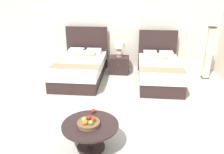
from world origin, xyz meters
TOP-DOWN VIEW (x-y plane):
  - ground_plane at (0.00, 0.00)m, footprint 9.49×9.41m
  - wall_back at (0.00, 2.90)m, footprint 9.49×0.12m
  - bed_near_window at (-1.11, 1.71)m, footprint 1.34×2.22m
  - bed_near_corner at (1.11, 1.70)m, footprint 1.18×2.09m
  - nightstand at (-0.05, 2.27)m, footprint 0.57×0.48m
  - table_lamp at (-0.05, 2.30)m, footprint 0.32×0.32m
  - coffee_table at (-0.18, -1.32)m, footprint 0.91×0.91m
  - fruit_bowl at (-0.20, -1.36)m, footprint 0.36×0.36m
  - loose_apple at (-0.20, -0.96)m, footprint 0.08×0.08m
  - floor_lamp_corner at (2.47, 2.16)m, footprint 0.20×0.20m

SIDE VIEW (x-z plane):
  - ground_plane at x=0.00m, z-range -0.02..0.00m
  - nightstand at x=-0.05m, z-range 0.00..0.52m
  - bed_near_window at x=-1.11m, z-range -0.35..0.98m
  - bed_near_corner at x=1.11m, z-range -0.32..0.96m
  - coffee_table at x=-0.18m, z-range 0.13..0.58m
  - loose_apple at x=-0.20m, z-range 0.45..0.53m
  - fruit_bowl at x=-0.20m, z-range 0.43..0.57m
  - floor_lamp_corner at x=2.47m, z-range 0.00..1.48m
  - table_lamp at x=-0.05m, z-range 0.57..1.01m
  - wall_back at x=0.00m, z-range 0.00..2.58m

